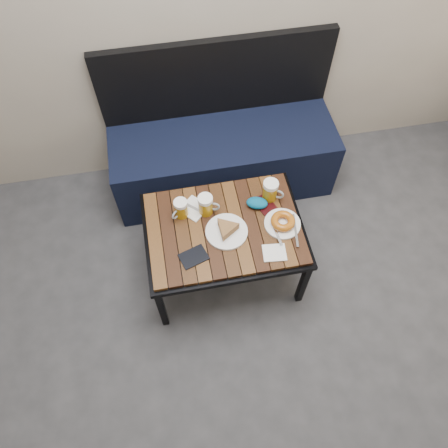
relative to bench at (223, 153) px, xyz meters
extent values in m
cube|color=black|center=(0.00, -0.02, -0.05)|extent=(1.40, 0.50, 0.45)
cube|color=black|center=(0.00, 0.21, 0.43)|extent=(1.40, 0.05, 0.50)
cube|color=black|center=(-0.51, -0.96, -0.06)|extent=(0.04, 0.03, 0.42)
cube|color=black|center=(0.27, -0.96, -0.06)|extent=(0.04, 0.03, 0.42)
cube|color=black|center=(-0.51, -0.40, -0.06)|extent=(0.04, 0.04, 0.42)
cube|color=black|center=(0.27, -0.40, -0.06)|extent=(0.04, 0.04, 0.42)
cube|color=black|center=(-0.12, -0.68, 0.16)|extent=(0.84, 0.62, 0.03)
cube|color=#3B1D0D|center=(-0.12, -0.68, 0.19)|extent=(0.80, 0.58, 0.02)
cylinder|color=#AA790D|center=(-0.33, -0.56, 0.25)|extent=(0.10, 0.10, 0.09)
cylinder|color=white|center=(-0.33, -0.56, 0.30)|extent=(0.07, 0.07, 0.02)
torus|color=#8C999E|center=(-0.36, -0.59, 0.25)|extent=(0.05, 0.04, 0.06)
cylinder|color=#AA790D|center=(-0.20, -0.57, 0.25)|extent=(0.09, 0.09, 0.10)
cylinder|color=white|center=(-0.20, -0.57, 0.31)|extent=(0.08, 0.08, 0.02)
torus|color=#8C999E|center=(-0.15, -0.58, 0.25)|extent=(0.06, 0.03, 0.06)
cylinder|color=#AA790D|center=(0.16, -0.54, 0.25)|extent=(0.11, 0.11, 0.11)
cylinder|color=white|center=(0.16, -0.54, 0.32)|extent=(0.08, 0.08, 0.02)
torus|color=#8C999E|center=(0.20, -0.57, 0.25)|extent=(0.06, 0.04, 0.07)
cylinder|color=white|center=(-0.11, -0.72, 0.21)|extent=(0.22, 0.22, 0.01)
cylinder|color=white|center=(0.18, -0.72, 0.21)|extent=(0.19, 0.19, 0.01)
torus|color=#994B0D|center=(0.18, -0.72, 0.23)|extent=(0.13, 0.13, 0.04)
cube|color=#A5A8AD|center=(0.24, -0.78, 0.21)|extent=(0.04, 0.20, 0.00)
cube|color=#A5A8AD|center=(0.14, -0.78, 0.21)|extent=(0.03, 0.15, 0.00)
cube|color=white|center=(-0.26, -0.54, 0.20)|extent=(0.18, 0.18, 0.01)
cube|color=#A5A8AD|center=(-0.26, -0.54, 0.21)|extent=(0.14, 0.12, 0.00)
cube|color=white|center=(0.10, -0.88, 0.20)|extent=(0.13, 0.11, 0.01)
cube|color=black|center=(-0.30, -0.83, 0.20)|extent=(0.16, 0.13, 0.01)
cube|color=black|center=(0.12, -0.58, 0.20)|extent=(0.13, 0.15, 0.01)
ellipsoid|color=#054988|center=(0.08, -0.58, 0.22)|extent=(0.13, 0.11, 0.05)
camera|label=1|loc=(-0.34, -1.87, 2.14)|focal=35.00mm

